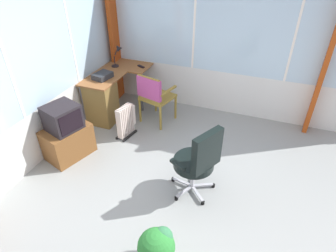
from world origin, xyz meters
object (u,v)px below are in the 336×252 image
at_px(potted_plant, 157,247).
at_px(office_chair, 199,159).
at_px(tv_on_stand, 67,134).
at_px(space_heater, 126,121).
at_px(desk, 103,99).
at_px(paper_tray, 102,76).
at_px(wooden_armchair, 153,93).
at_px(tv_remote, 141,66).
at_px(desk_lamp, 119,52).

bearing_deg(potted_plant, office_chair, -5.71).
height_order(office_chair, potted_plant, office_chair).
relative_size(tv_on_stand, space_heater, 1.56).
xyz_separation_m(desk, tv_on_stand, (-1.03, -0.02, -0.04)).
distance_m(tv_on_stand, space_heater, 0.94).
height_order(desk, potted_plant, desk).
bearing_deg(potted_plant, paper_tray, 40.30).
relative_size(office_chair, space_heater, 1.83).
relative_size(desk, tv_on_stand, 1.55).
height_order(desk, paper_tray, paper_tray).
height_order(desk, wooden_armchair, wooden_armchair).
bearing_deg(office_chair, space_heater, 59.93).
height_order(office_chair, tv_on_stand, office_chair).
relative_size(tv_remote, space_heater, 0.28).
distance_m(wooden_armchair, potted_plant, 2.58).
distance_m(desk_lamp, office_chair, 2.70).
bearing_deg(wooden_armchair, paper_tray, 98.22).
xyz_separation_m(tv_remote, tv_on_stand, (-1.77, 0.37, -0.40)).
bearing_deg(tv_on_stand, office_chair, -91.83).
distance_m(desk_lamp, tv_remote, 0.46).
bearing_deg(paper_tray, tv_remote, -30.75).
height_order(paper_tray, potted_plant, paper_tray).
bearing_deg(desk_lamp, tv_remote, -80.93).
relative_size(desk_lamp, space_heater, 0.69).
height_order(paper_tray, wooden_armchair, wooden_armchair).
xyz_separation_m(desk_lamp, space_heater, (-0.95, -0.58, -0.73)).
bearing_deg(paper_tray, desk, 179.52).
relative_size(desk, paper_tray, 4.31).
bearing_deg(space_heater, tv_on_stand, 143.55).
height_order(tv_remote, paper_tray, paper_tray).
relative_size(desk, space_heater, 2.42).
relative_size(tv_remote, wooden_armchair, 0.17).
height_order(paper_tray, space_heater, paper_tray).
bearing_deg(desk, paper_tray, -0.48).
relative_size(desk, wooden_armchair, 1.44).
bearing_deg(space_heater, tv_remote, 10.51).
bearing_deg(potted_plant, wooden_armchair, 23.86).
bearing_deg(wooden_armchair, tv_remote, 40.53).
xyz_separation_m(desk_lamp, paper_tray, (-0.59, -0.01, -0.20)).
xyz_separation_m(office_chair, space_heater, (0.82, 1.41, -0.28)).
distance_m(tv_remote, office_chair, 2.44).
bearing_deg(space_heater, wooden_armchair, -29.32).
bearing_deg(office_chair, paper_tray, 59.48).
distance_m(office_chair, potted_plant, 1.09).
bearing_deg(desk_lamp, tv_on_stand, -179.06).
bearing_deg(tv_on_stand, potted_plant, -120.84).
relative_size(paper_tray, tv_on_stand, 0.36).
relative_size(desk, office_chair, 1.32).
relative_size(desk, potted_plant, 2.86).
bearing_deg(tv_remote, office_chair, -113.01).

